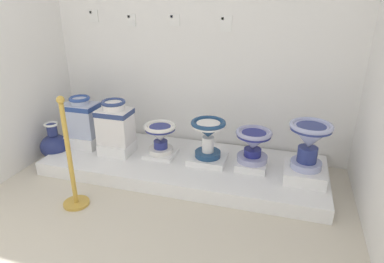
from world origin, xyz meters
The scene contains 20 objects.
wall_back centered at (1.63, 2.84, 1.54)m, with size 3.47×0.06×3.08m, color white.
display_platform centered at (1.63, 2.28, 0.07)m, with size 2.82×1.01×0.14m, color white.
plinth_block_slender_white centered at (0.47, 2.30, 0.20)m, with size 0.35×0.29×0.13m, color white.
antique_toilet_slender_white centered at (0.47, 2.30, 0.48)m, with size 0.35×0.25×0.44m.
plinth_block_broad_patterned centered at (0.91, 2.23, 0.20)m, with size 0.32×0.29×0.12m, color white.
antique_toilet_broad_patterned centered at (0.91, 2.23, 0.49)m, with size 0.34×0.26×0.46m.
plinth_block_tall_cobalt centered at (1.37, 2.31, 0.16)m, with size 0.31×0.31×0.04m, color white.
antique_toilet_tall_cobalt centered at (1.37, 2.31, 0.37)m, with size 0.33×0.33×0.31m.
plinth_block_pale_glazed centered at (1.88, 2.30, 0.17)m, with size 0.37×0.32×0.06m, color white.
antique_toilet_pale_glazed centered at (1.88, 2.30, 0.46)m, with size 0.34×0.34×0.38m.
plinth_block_rightmost centered at (2.32, 2.32, 0.17)m, with size 0.29×0.33×0.07m, color white.
antique_toilet_rightmost centered at (2.32, 2.32, 0.40)m, with size 0.34×0.34×0.32m.
plinth_block_leftmost centered at (2.81, 2.23, 0.19)m, with size 0.37×0.39×0.12m, color white.
antique_toilet_leftmost centered at (2.81, 2.23, 0.53)m, with size 0.37×0.37×0.43m.
info_placard_first centered at (0.43, 2.80, 1.48)m, with size 0.10×0.01×0.13m.
info_placard_second centered at (0.89, 2.80, 1.45)m, with size 0.09×0.01×0.13m.
info_placard_third centered at (1.38, 2.80, 1.46)m, with size 0.11×0.01×0.11m.
info_placard_fourth centered at (1.92, 2.80, 1.44)m, with size 0.12×0.01×0.16m.
decorative_vase_corner centered at (0.20, 2.13, 0.18)m, with size 0.31×0.31×0.43m.
stanchion_post_near_left centered at (0.91, 1.45, 0.33)m, with size 0.22×0.22×0.99m.
Camera 1 is at (2.60, -0.66, 1.73)m, focal length 31.66 mm.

